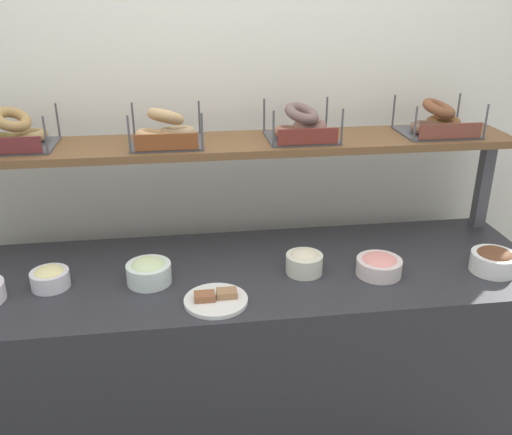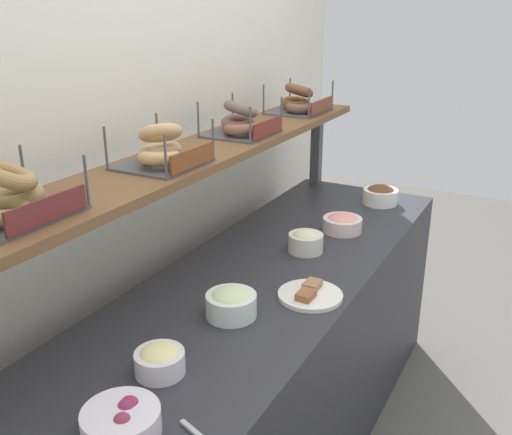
{
  "view_description": "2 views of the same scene",
  "coord_description": "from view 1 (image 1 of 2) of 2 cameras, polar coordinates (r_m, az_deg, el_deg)",
  "views": [
    {
      "loc": [
        -0.22,
        -1.84,
        1.85
      ],
      "look_at": [
        0.05,
        0.09,
        1.02
      ],
      "focal_mm": 38.83,
      "sensor_mm": 36.0,
      "label": 1
    },
    {
      "loc": [
        -1.73,
        -0.88,
        1.78
      ],
      "look_at": [
        0.07,
        0.09,
        1.02
      ],
      "focal_mm": 40.6,
      "sensor_mm": 36.0,
      "label": 2
    }
  ],
  "objects": [
    {
      "name": "bowl_egg_salad",
      "position": [
        2.11,
        -20.47,
        -5.8
      ],
      "size": [
        0.13,
        0.13,
        0.08
      ],
      "color": "white",
      "rests_on": "deli_counter"
    },
    {
      "name": "bagel_basket_cinnamon_raisin",
      "position": [
        2.41,
        18.16,
        9.28
      ],
      "size": [
        0.3,
        0.26,
        0.15
      ],
      "color": "#4C4C51",
      "rests_on": "upper_shelf"
    },
    {
      "name": "bowl_potato_salad",
      "position": [
        2.07,
        5.0,
        -4.54
      ],
      "size": [
        0.14,
        0.14,
        0.09
      ],
      "color": "silver",
      "rests_on": "deli_counter"
    },
    {
      "name": "shelf_riser_right",
      "position": [
        2.6,
        22.4,
        3.29
      ],
      "size": [
        0.05,
        0.05,
        0.4
      ],
      "primitive_type": "cube",
      "color": "#4C4C51",
      "rests_on": "deli_counter"
    },
    {
      "name": "deli_counter",
      "position": [
        2.34,
        -0.96,
        -14.57
      ],
      "size": [
        2.27,
        0.7,
        0.85
      ],
      "primitive_type": "cube",
      "color": "#2D2D33",
      "rests_on": "ground_plane"
    },
    {
      "name": "bagel_basket_poppy",
      "position": [
        2.22,
        4.66,
        9.29
      ],
      "size": [
        0.29,
        0.27,
        0.14
      ],
      "color": "#4C4C51",
      "rests_on": "upper_shelf"
    },
    {
      "name": "bowl_chocolate_spread",
      "position": [
        2.26,
        23.3,
        -4.05
      ],
      "size": [
        0.17,
        0.17,
        0.09
      ],
      "color": "white",
      "rests_on": "deli_counter"
    },
    {
      "name": "bagel_basket_everything",
      "position": [
        2.27,
        -23.69,
        7.77
      ],
      "size": [
        0.29,
        0.26,
        0.15
      ],
      "color": "#4C4C51",
      "rests_on": "upper_shelf"
    },
    {
      "name": "upper_shelf",
      "position": [
        2.2,
        -1.97,
        7.55
      ],
      "size": [
        2.23,
        0.32,
        0.03
      ],
      "primitive_type": "cube",
      "color": "brown",
      "rests_on": "shelf_riser_left"
    },
    {
      "name": "bowl_lox_spread",
      "position": [
        2.11,
        12.56,
        -4.8
      ],
      "size": [
        0.17,
        0.17,
        0.08
      ],
      "color": "silver",
      "rests_on": "deli_counter"
    },
    {
      "name": "bagel_basket_sesame",
      "position": [
        2.16,
        -9.25,
        8.76
      ],
      "size": [
        0.28,
        0.25,
        0.15
      ],
      "color": "#4C4C51",
      "rests_on": "upper_shelf"
    },
    {
      "name": "back_wall",
      "position": [
        2.49,
        -2.64,
        7.81
      ],
      "size": [
        3.47,
        0.06,
        2.4
      ],
      "primitive_type": "cube",
      "color": "white",
      "rests_on": "ground_plane"
    },
    {
      "name": "bowl_scallion_spread",
      "position": [
        2.04,
        -10.99,
        -5.44
      ],
      "size": [
        0.16,
        0.16,
        0.09
      ],
      "color": "white",
      "rests_on": "deli_counter"
    },
    {
      "name": "serving_plate_white",
      "position": [
        1.9,
        -4.16,
        -8.43
      ],
      "size": [
        0.22,
        0.22,
        0.04
      ],
      "color": "white",
      "rests_on": "deli_counter"
    }
  ]
}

